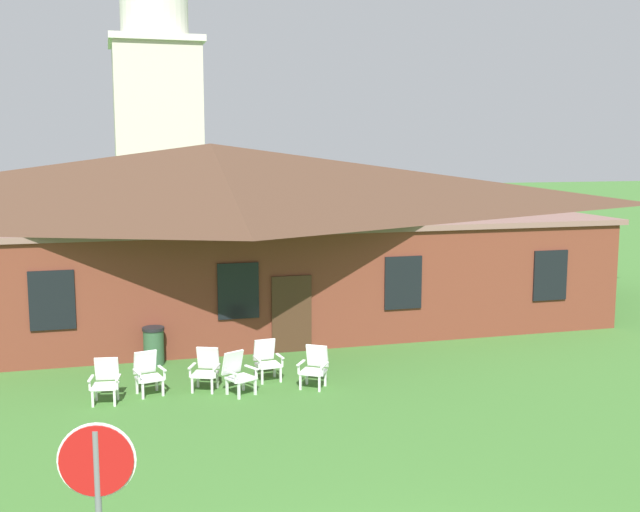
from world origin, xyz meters
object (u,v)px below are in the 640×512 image
Objects in this scene: lawn_chair_by_porch at (106,379)px; lawn_chair_far_side at (315,366)px; lawn_chair_left_end at (206,368)px; lawn_chair_middle at (238,372)px; stop_sign at (98,496)px; lawn_chair_right_end at (267,359)px; lawn_chair_near_door at (148,372)px; trash_bin at (154,346)px.

lawn_chair_by_porch is 4.69m from lawn_chair_far_side.
lawn_chair_far_side is at bearing -11.08° from lawn_chair_left_end.
lawn_chair_middle is (0.64, -0.52, 0.00)m from lawn_chair_left_end.
stop_sign reaches higher than lawn_chair_right_end.
stop_sign reaches higher than lawn_chair_by_porch.
stop_sign is 2.88× the size of lawn_chair_left_end.
lawn_chair_left_end is 1.54m from lawn_chair_right_end.
lawn_chair_far_side is (3.77, -0.51, 0.00)m from lawn_chair_near_door.
lawn_chair_far_side is at bearing 1.15° from lawn_chair_middle.
lawn_chair_middle and lawn_chair_far_side have the same top height.
lawn_chair_far_side is at bearing 62.05° from stop_sign.
lawn_chair_near_door and lawn_chair_right_end have the same top height.
lawn_chair_right_end is (3.72, 0.66, 0.00)m from lawn_chair_by_porch.
lawn_chair_middle is 3.34m from trash_bin.
stop_sign reaches higher than trash_bin.
lawn_chair_near_door and lawn_chair_far_side have the same top height.
lawn_chair_by_porch is at bearing 175.67° from lawn_chair_middle.
lawn_chair_right_end is at bearing 138.82° from lawn_chair_far_side.
trash_bin is (-1.04, 2.37, -0.00)m from lawn_chair_left_end.
trash_bin reaches higher than lawn_chair_right_end.
lawn_chair_right_end is (0.85, 0.88, 0.00)m from lawn_chair_middle.
lawn_chair_middle is at bearing -15.71° from lawn_chair_near_door.
stop_sign is at bearing -95.70° from lawn_chair_near_door.
lawn_chair_by_porch is 2.25m from lawn_chair_left_end.
trash_bin is at bearing 140.84° from lawn_chair_far_side.
stop_sign is at bearing -117.95° from lawn_chair_far_side.
trash_bin is at bearing 83.38° from lawn_chair_near_door.
trash_bin reaches higher than lawn_chair_near_door.
lawn_chair_far_side is (4.71, 8.88, -1.46)m from stop_sign.
lawn_chair_near_door is 1.00× the size of lawn_chair_right_end.
lawn_chair_by_porch is at bearing -159.96° from lawn_chair_near_door.
lawn_chair_right_end is at bearing 68.94° from stop_sign.
lawn_chair_by_porch and lawn_chair_left_end have the same top height.
stop_sign is 2.88× the size of lawn_chair_far_side.
lawn_chair_right_end is 1.00× the size of lawn_chair_far_side.
lawn_chair_left_end is (1.31, -0.03, 0.00)m from lawn_chair_near_door.
lawn_chair_near_door is at bearing 20.04° from lawn_chair_by_porch.
lawn_chair_middle and lawn_chair_right_end have the same top height.
lawn_chair_far_side is (1.82, 0.04, 0.00)m from lawn_chair_middle.
lawn_chair_left_end is at bearing 7.69° from lawn_chair_by_porch.
lawn_chair_near_door and lawn_chair_left_end have the same top height.
stop_sign is 2.88× the size of lawn_chair_right_end.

